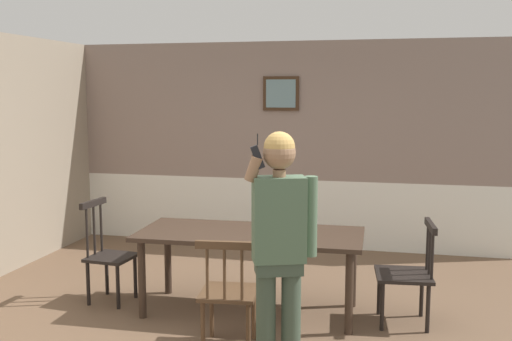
{
  "coord_description": "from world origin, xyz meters",
  "views": [
    {
      "loc": [
        1.33,
        -4.63,
        2.02
      ],
      "look_at": [
        0.32,
        -0.29,
        1.43
      ],
      "focal_mm": 41.81,
      "sensor_mm": 36.0,
      "label": 1
    }
  ],
  "objects_px": {
    "chair_by_doorway": "(408,273)",
    "person_figure": "(280,238)",
    "dining_table": "(250,241)",
    "chair_near_window": "(228,293)",
    "chair_at_table_head": "(108,254)"
  },
  "relations": [
    {
      "from": "chair_at_table_head",
      "to": "person_figure",
      "type": "height_order",
      "value": "person_figure"
    },
    {
      "from": "dining_table",
      "to": "person_figure",
      "type": "height_order",
      "value": "person_figure"
    },
    {
      "from": "chair_by_doorway",
      "to": "chair_at_table_head",
      "type": "distance_m",
      "value": 2.82
    },
    {
      "from": "chair_by_doorway",
      "to": "person_figure",
      "type": "relative_size",
      "value": 0.52
    },
    {
      "from": "chair_by_doorway",
      "to": "person_figure",
      "type": "xyz_separation_m",
      "value": [
        -0.91,
        -1.2,
        0.56
      ]
    },
    {
      "from": "chair_by_doorway",
      "to": "person_figure",
      "type": "bearing_deg",
      "value": 137.41
    },
    {
      "from": "chair_at_table_head",
      "to": "person_figure",
      "type": "distance_m",
      "value": 2.28
    },
    {
      "from": "chair_near_window",
      "to": "person_figure",
      "type": "bearing_deg",
      "value": -41.84
    },
    {
      "from": "chair_near_window",
      "to": "person_figure",
      "type": "distance_m",
      "value": 0.8
    },
    {
      "from": "chair_near_window",
      "to": "chair_at_table_head",
      "type": "bearing_deg",
      "value": 144.8
    },
    {
      "from": "dining_table",
      "to": "chair_near_window",
      "type": "height_order",
      "value": "chair_near_window"
    },
    {
      "from": "chair_at_table_head",
      "to": "person_figure",
      "type": "bearing_deg",
      "value": 64.41
    },
    {
      "from": "person_figure",
      "to": "chair_by_doorway",
      "type": "bearing_deg",
      "value": -147.12
    },
    {
      "from": "dining_table",
      "to": "person_figure",
      "type": "xyz_separation_m",
      "value": [
        0.5,
        -1.16,
        0.34
      ]
    },
    {
      "from": "dining_table",
      "to": "chair_at_table_head",
      "type": "bearing_deg",
      "value": -178.74
    }
  ]
}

